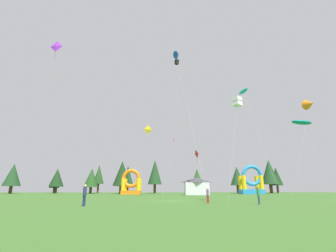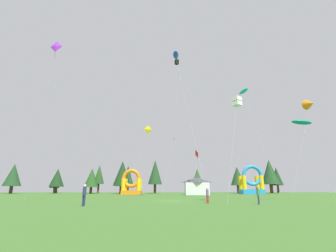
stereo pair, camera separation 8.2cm
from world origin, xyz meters
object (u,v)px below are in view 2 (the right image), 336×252
at_px(kite_yellow_diamond, 148,130).
at_px(person_midfield, 258,194).
at_px(kite_black_box, 177,63).
at_px(festival_tent, 197,186).
at_px(kite_orange_delta, 310,104).
at_px(kite_red_diamond, 198,154).
at_px(person_far_side, 84,193).
at_px(kite_blue_parafoil, 176,55).
at_px(kite_white_box, 237,101).
at_px(kite_purple_diamond, 55,48).
at_px(kite_cyan_parafoil, 244,91).
at_px(person_near_camera, 207,194).
at_px(inflatable_orange_dome, 252,183).
at_px(kite_teal_parafoil, 302,122).
at_px(inflatable_yellow_castle, 132,185).
at_px(kite_pink_diamond, 174,140).

distance_m(kite_yellow_diamond, person_midfield, 25.29).
xyz_separation_m(kite_black_box, festival_tent, (5.32, 16.04, -22.44)).
height_order(kite_orange_delta, festival_tent, kite_orange_delta).
bearing_deg(kite_yellow_diamond, kite_red_diamond, 41.96).
height_order(person_far_side, festival_tent, festival_tent).
bearing_deg(festival_tent, kite_blue_parafoil, -108.67).
relative_size(kite_blue_parafoil, kite_yellow_diamond, 2.09).
height_order(kite_white_box, kite_blue_parafoil, kite_blue_parafoil).
distance_m(kite_blue_parafoil, kite_purple_diamond, 23.32).
relative_size(kite_yellow_diamond, person_midfield, 7.45).
distance_m(kite_cyan_parafoil, person_near_camera, 37.79).
xyz_separation_m(kite_yellow_diamond, inflatable_orange_dome, (26.03, 20.43, -9.22)).
bearing_deg(kite_orange_delta, kite_yellow_diamond, 179.17).
relative_size(kite_red_diamond, kite_purple_diamond, 0.54).
height_order(kite_black_box, inflatable_orange_dome, kite_black_box).
xyz_separation_m(kite_teal_parafoil, kite_purple_diamond, (-29.84, -4.31, 7.45)).
distance_m(kite_orange_delta, inflatable_yellow_castle, 43.30).
height_order(kite_orange_delta, kite_pink_diamond, kite_orange_delta).
xyz_separation_m(kite_teal_parafoil, kite_orange_delta, (10.78, 14.24, 7.63)).
height_order(person_far_side, inflatable_orange_dome, inflatable_orange_dome).
height_order(kite_teal_parafoil, person_near_camera, kite_teal_parafoil).
bearing_deg(person_near_camera, kite_black_box, 138.07).
height_order(person_near_camera, festival_tent, festival_tent).
bearing_deg(person_midfield, kite_yellow_diamond, -112.42).
bearing_deg(person_near_camera, kite_red_diamond, 123.47).
distance_m(kite_purple_diamond, person_midfield, 26.93).
bearing_deg(person_near_camera, kite_pink_diamond, 134.52).
xyz_separation_m(kite_cyan_parafoil, kite_pink_diamond, (-16.45, -0.42, -11.81)).
xyz_separation_m(kite_teal_parafoil, kite_red_diamond, (-9.75, 24.07, -0.80)).
relative_size(kite_teal_parafoil, inflatable_yellow_castle, 1.63).
bearing_deg(person_midfield, kite_blue_parafoil, -121.00).
height_order(kite_white_box, inflatable_yellow_castle, kite_white_box).
distance_m(kite_black_box, kite_red_diamond, 20.46).
bearing_deg(kite_cyan_parafoil, person_far_side, -130.64).
bearing_deg(inflatable_orange_dome, kite_teal_parafoil, -99.44).
relative_size(kite_teal_parafoil, person_midfield, 5.95).
distance_m(inflatable_orange_dome, festival_tent, 17.07).
bearing_deg(kite_pink_diamond, kite_blue_parafoil, -91.23).
height_order(person_midfield, festival_tent, festival_tent).
height_order(kite_blue_parafoil, festival_tent, kite_blue_parafoil).
bearing_deg(person_near_camera, kite_cyan_parafoil, 101.54).
height_order(kite_pink_diamond, inflatable_orange_dome, kite_pink_diamond).
bearing_deg(kite_purple_diamond, kite_white_box, 3.90).
xyz_separation_m(kite_teal_parafoil, kite_pink_diamond, (-14.90, 23.23, 2.27)).
height_order(kite_white_box, kite_pink_diamond, kite_pink_diamond).
bearing_deg(kite_red_diamond, kite_purple_diamond, -125.29).
height_order(person_far_side, inflatable_yellow_castle, inflatable_yellow_castle).
relative_size(kite_cyan_parafoil, inflatable_orange_dome, 3.28).
bearing_deg(kite_blue_parafoil, kite_red_diamond, 66.66).
height_order(kite_red_diamond, festival_tent, kite_red_diamond).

